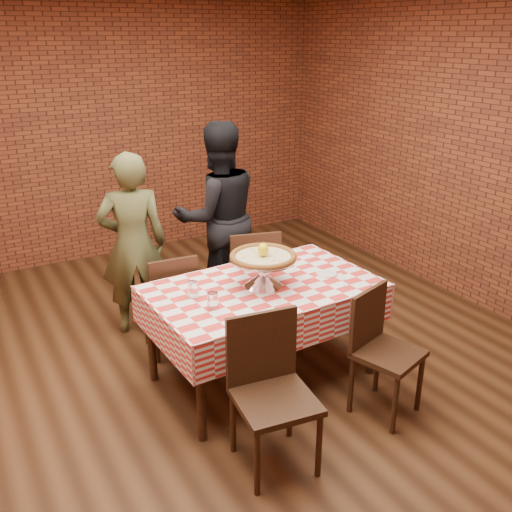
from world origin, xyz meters
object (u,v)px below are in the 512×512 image
Objects in this scene: pizza at (263,257)px; condiment_caddy at (244,261)px; pizza_stand at (263,272)px; chair_near_left at (275,399)px; table at (263,332)px; diner_olive at (133,245)px; chair_near_right at (388,356)px; water_glass_left at (213,300)px; chair_far_right at (250,276)px; diner_black at (218,217)px; water_glass_right at (193,289)px; chair_far_left at (169,302)px.

condiment_caddy is at bearing 84.84° from pizza.
pizza reaches higher than pizza_stand.
chair_near_left is at bearing -116.06° from pizza.
diner_olive reaches higher than table.
chair_near_right is at bearing -57.04° from table.
chair_far_right is at bearing 49.41° from water_glass_left.
table is 1.42m from diner_black.
table is at bearing -112.45° from condiment_caddy.
chair_near_left is 0.92m from chair_near_right.
water_glass_left is (-0.46, -0.14, -0.05)m from pizza_stand.
pizza_stand is 1.32m from diner_olive.
chair_far_right is at bearing 66.67° from pizza.
diner_olive is at bearing 106.19° from condiment_caddy.
chair_near_right is at bearing -33.09° from water_glass_left.
table is 1.76× the size of chair_far_right.
chair_near_left reaches higher than condiment_caddy.
water_glass_left is 1.34m from diner_olive.
diner_black is at bearing 56.96° from condiment_caddy.
pizza is at bearing -8.66° from water_glass_right.
chair_near_left reaches higher than water_glass_left.
chair_near_left reaches higher than table.
water_glass_left is 0.22m from water_glass_right.
pizza_stand is 0.30× the size of diner_olive.
chair_far_right is at bearing 66.89° from table.
pizza is 0.50× the size of chair_near_left.
table is 0.49m from pizza_stand.
chair_near_right is 1.78m from chair_far_left.
chair_near_right reaches higher than water_glass_right.
water_glass_left is 0.78m from chair_near_left.
diner_black reaches higher than water_glass_left.
chair_near_right is 1.01× the size of chair_far_left.
table is 0.68m from water_glass_right.
diner_black is at bearing -136.76° from chair_far_left.
chair_near_left is at bearing -128.67° from condiment_caddy.
chair_near_left is at bearing 78.74° from diner_black.
chair_near_right is at bearing -56.75° from pizza.
diner_black is (0.26, 0.97, 0.04)m from condiment_caddy.
pizza is 1.01m from chair_far_left.
pizza reaches higher than water_glass_right.
water_glass_right is at bearing 103.40° from chair_near_left.
diner_olive is at bearing 92.65° from water_glass_right.
table is 0.56m from condiment_caddy.
chair_near_left reaches higher than chair_far_left.
water_glass_right is 0.13× the size of chair_far_left.
water_glass_left is 1.22m from chair_near_right.
chair_near_left is 2.29m from diner_black.
chair_near_left is (0.10, -0.92, -0.35)m from water_glass_right.
chair_near_right is (1.02, -0.86, -0.38)m from water_glass_right.
diner_olive is at bearing 115.05° from pizza.
chair_near_right is 1.59m from chair_far_right.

